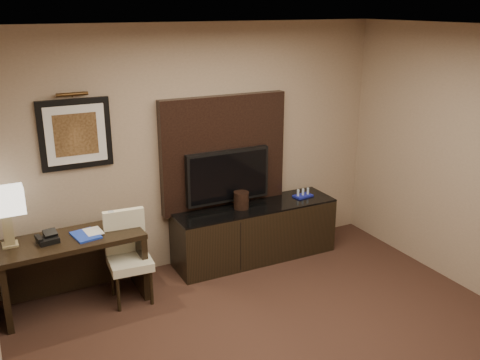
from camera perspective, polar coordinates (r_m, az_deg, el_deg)
ceiling at (r=3.59m, az=10.79°, el=15.17°), size 4.50×5.00×0.01m
wall_back at (r=5.98m, az=-4.61°, el=3.46°), size 4.50×0.01×2.70m
desk at (r=5.60m, az=-17.23°, el=-9.28°), size 1.38×0.64×0.72m
credenza at (r=6.30m, az=1.59°, el=-5.55°), size 1.92×0.54×0.66m
tv_wall_panel at (r=6.06m, az=-1.74°, el=2.93°), size 1.50×0.12×1.30m
tv at (r=6.05m, az=-1.32°, el=0.42°), size 1.00×0.08×0.60m
artwork at (r=5.54m, az=-17.15°, el=4.70°), size 0.70×0.04×0.70m
picture_light at (r=5.43m, az=-17.48°, el=8.72°), size 0.04×0.04×0.30m
desk_chair at (r=5.50m, az=-11.66°, el=-8.55°), size 0.44×0.50×0.85m
table_lamp at (r=5.36m, az=-23.70°, el=-3.49°), size 0.42×0.31×0.61m
desk_phone at (r=5.40m, az=-19.84°, el=-5.83°), size 0.21×0.19×0.09m
blue_folder at (r=5.44m, az=-16.14°, el=-5.68°), size 0.27×0.33×0.02m
book at (r=5.43m, az=-16.29°, el=-4.58°), size 0.16×0.04×0.22m
water_bottle at (r=5.49m, az=-13.55°, el=-4.23°), size 0.07×0.07×0.19m
ice_bucket at (r=6.05m, az=0.14°, el=-2.16°), size 0.19×0.19×0.19m
minibar_tray at (r=6.48m, az=6.73°, el=-1.43°), size 0.24×0.16×0.08m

